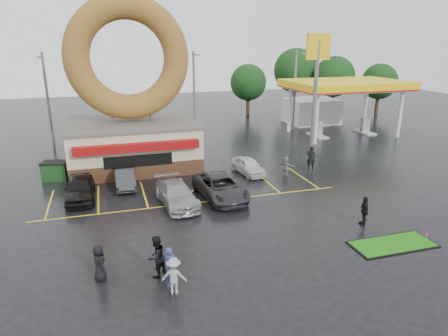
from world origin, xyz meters
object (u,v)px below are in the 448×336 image
object	(u,v)px
car_black	(80,188)
person_blue	(171,267)
streetlight_left	(48,100)
car_dgrey	(125,178)
streetlight_mid	(194,93)
shell_sign	(317,72)
dumpster	(56,171)
streetlight_right	(295,88)
car_grey	(220,187)
donut_shop	(132,112)
gas_station	(330,98)
putting_green	(393,244)
person_cameraman	(364,211)
car_white	(248,166)
car_silver	(176,194)

from	to	relation	value
car_black	person_blue	xyz separation A→B (m)	(4.12, -11.35, 0.11)
streetlight_left	car_dgrey	distance (m)	14.10
streetlight_mid	person_blue	xyz separation A→B (m)	(-6.97, -26.07, -3.90)
shell_sign	car_black	bearing A→B (deg)	-163.89
streetlight_mid	dumpster	xyz separation A→B (m)	(-13.01, -10.01, -4.13)
streetlight_mid	streetlight_right	bearing A→B (deg)	4.76
streetlight_right	car_grey	size ratio (longest dim) A/B	1.67
donut_shop	car_dgrey	bearing A→B (deg)	-102.21
gas_station	putting_green	world-z (taller)	gas_station
person_cameraman	shell_sign	bearing A→B (deg)	179.55
car_black	car_dgrey	xyz separation A→B (m)	(2.97, 1.60, -0.15)
car_white	person_blue	bearing A→B (deg)	-130.15
person_cameraman	car_white	bearing A→B (deg)	-146.17
car_black	car_grey	size ratio (longest dim) A/B	0.84
car_grey	streetlight_left	bearing A→B (deg)	120.87
donut_shop	streetlight_mid	bearing A→B (deg)	48.62
donut_shop	putting_green	xyz separation A→B (m)	(11.49, -17.90, -4.43)
car_white	putting_green	xyz separation A→B (m)	(3.17, -12.92, -0.61)
streetlight_left	car_silver	world-z (taller)	streetlight_left
donut_shop	car_grey	distance (m)	11.01
person_cameraman	donut_shop	bearing A→B (deg)	-126.28
donut_shop	car_white	distance (m)	10.42
streetlight_mid	car_dgrey	world-z (taller)	streetlight_mid
person_blue	car_black	bearing A→B (deg)	67.85
car_silver	person_cameraman	size ratio (longest dim) A/B	2.91
car_white	streetlight_right	bearing A→B (deg)	44.61
putting_green	gas_station	bearing A→B (deg)	66.02
car_grey	person_cameraman	distance (m)	9.10
streetlight_left	car_grey	bearing A→B (deg)	-53.77
streetlight_left	person_cameraman	xyz separation A→B (m)	(18.48, -22.32, -3.94)
shell_sign	streetlight_left	distance (m)	24.46
gas_station	car_silver	distance (m)	27.60
person_blue	person_cameraman	xyz separation A→B (m)	(11.44, 2.74, -0.04)
car_dgrey	putting_green	world-z (taller)	car_dgrey
streetlight_mid	person_blue	distance (m)	27.26
streetlight_left	putting_green	size ratio (longest dim) A/B	2.05
donut_shop	person_blue	world-z (taller)	donut_shop
streetlight_left	person_blue	world-z (taller)	streetlight_left
car_dgrey	person_blue	distance (m)	13.00
putting_green	donut_shop	bearing A→B (deg)	122.71
car_grey	car_silver	bearing A→B (deg)	-179.80
gas_station	car_black	bearing A→B (deg)	-151.44
person_blue	putting_green	world-z (taller)	person_blue
shell_sign	streetlight_left	xyz separation A→B (m)	(-23.00, 7.92, -2.60)
gas_station	streetlight_left	bearing A→B (deg)	-178.05
streetlight_mid	streetlight_left	bearing A→B (deg)	-175.91
person_cameraman	car_dgrey	bearing A→B (deg)	-112.01
donut_shop	car_black	bearing A→B (deg)	-121.09
car_white	car_black	bearing A→B (deg)	-179.64
shell_sign	car_dgrey	xyz separation A→B (m)	(-17.12, -4.20, -6.75)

